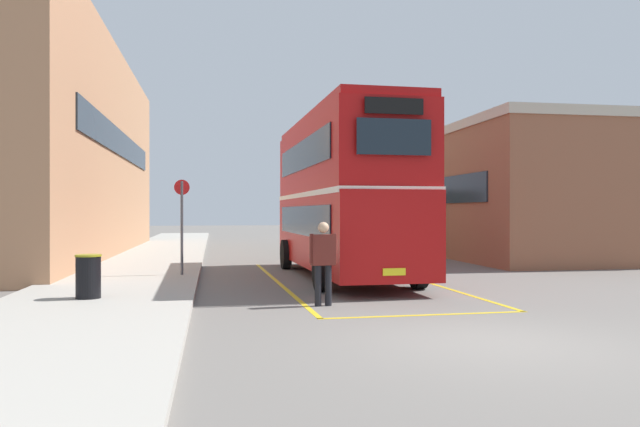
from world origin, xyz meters
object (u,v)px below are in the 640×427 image
object	(u,v)px
single_deck_bus	(362,218)
bus_stop_sign	(182,218)
litter_bin	(88,276)
pedestrian_boarding	(323,257)
double_decker_bus	(342,193)

from	to	relation	value
single_deck_bus	bus_stop_sign	bearing A→B (deg)	-122.02
single_deck_bus	litter_bin	xyz separation A→B (m)	(-10.49, -18.72, -1.04)
pedestrian_boarding	litter_bin	xyz separation A→B (m)	(-4.82, 0.98, -0.41)
single_deck_bus	litter_bin	bearing A→B (deg)	-119.27
double_decker_bus	single_deck_bus	bearing A→B (deg)	73.93
double_decker_bus	pedestrian_boarding	bearing A→B (deg)	-106.05
double_decker_bus	pedestrian_boarding	size ratio (longest dim) A/B	5.65
double_decker_bus	bus_stop_sign	distance (m)	4.74
bus_stop_sign	litter_bin	bearing A→B (deg)	-109.96
single_deck_bus	bus_stop_sign	xyz separation A→B (m)	(-8.81, -14.09, 0.15)
pedestrian_boarding	bus_stop_sign	distance (m)	6.47
single_deck_bus	bus_stop_sign	distance (m)	16.61
double_decker_bus	litter_bin	xyz separation A→B (m)	(-6.36, -4.39, -1.91)
double_decker_bus	bus_stop_sign	world-z (taller)	double_decker_bus
double_decker_bus	litter_bin	size ratio (longest dim) A/B	10.74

